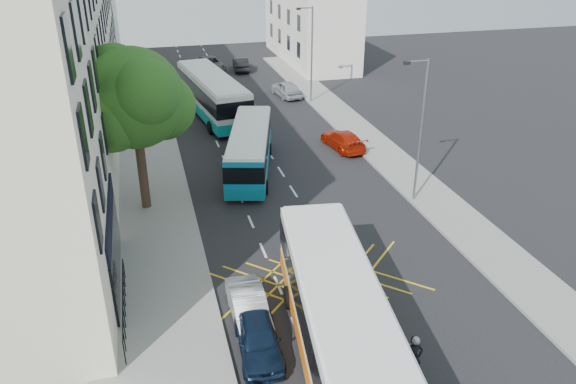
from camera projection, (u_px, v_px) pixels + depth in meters
ground at (404, 366)px, 20.27m from camera, size 120.00×120.00×0.00m
pavement_left at (147, 207)px, 31.30m from camera, size 5.00×70.00×0.15m
pavement_right at (409, 177)px, 35.02m from camera, size 3.00×70.00×0.15m
terrace_main at (40, 57)px, 35.36m from camera, size 8.30×45.00×13.50m
terrace_far at (78, 15)px, 62.64m from camera, size 8.00×20.00×10.00m
building_right at (310, 24)px, 62.80m from camera, size 6.00×18.00×8.00m
street_tree at (133, 99)px, 28.56m from camera, size 6.30×5.70×8.80m
lamp_near at (420, 125)px, 30.13m from camera, size 1.45×0.15×8.00m
lamp_far at (311, 50)px, 47.51m from camera, size 1.45×0.15×8.00m
railings at (124, 305)px, 22.31m from camera, size 0.08×5.60×1.14m
bus_near at (339, 321)px, 19.76m from camera, size 4.35×12.32×3.39m
bus_mid at (250, 149)px, 35.42m from camera, size 4.87×10.24×2.81m
bus_far at (212, 95)px, 45.31m from camera, size 4.48×12.47×3.43m
motorbike at (413, 360)px, 19.31m from camera, size 0.63×2.11×1.87m
parked_car_blue at (258, 338)px, 20.66m from camera, size 1.77×3.93×1.31m
parked_car_silver at (249, 307)px, 22.32m from camera, size 1.34×3.83×1.26m
red_hatchback at (343, 140)px, 39.35m from camera, size 2.38×4.61×1.28m
distant_car_grey at (210, 64)px, 59.50m from camera, size 3.09×5.61×1.49m
distant_car_silver at (286, 89)px, 50.94m from camera, size 2.24×4.42×1.44m
distant_car_dark at (241, 64)px, 59.82m from camera, size 1.84×4.33×1.39m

